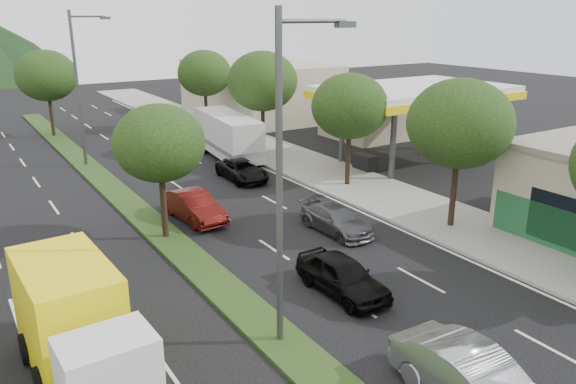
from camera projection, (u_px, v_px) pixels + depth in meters
sidewalk_right at (307, 165)px, 37.57m from camera, size 5.00×90.00×0.15m
median at (107, 183)px, 33.65m from camera, size 1.60×56.00×0.12m
gas_canopy at (414, 95)px, 37.06m from camera, size 12.20×8.20×5.25m
bldg_right_far at (258, 89)px, 55.67m from camera, size 10.00×16.00×5.20m
tree_r_b at (460, 124)px, 25.33m from camera, size 4.80×4.80×6.94m
tree_r_c at (350, 106)px, 31.87m from camera, size 4.40×4.40×6.48m
tree_r_d at (262, 81)px, 39.79m from camera, size 5.00×5.00×7.17m
tree_r_e at (205, 73)px, 47.94m from camera, size 4.60×4.60×6.71m
tree_med_near at (159, 143)px, 24.26m from camera, size 4.00×4.00×6.02m
tree_med_far at (46, 76)px, 45.04m from camera, size 4.80×4.80×6.94m
streetlight_near at (285, 169)px, 15.95m from camera, size 2.60×0.25×10.00m
streetlight_mid at (80, 82)px, 36.10m from camera, size 2.60×0.25×10.00m
sedan_silver at (475, 382)px, 14.36m from camera, size 1.77×4.90×1.61m
car_queue_a at (342, 276)px, 20.37m from camera, size 1.75×4.19×1.42m
car_queue_b at (336, 219)px, 26.19m from camera, size 1.83×4.25×1.22m
car_queue_c at (194, 206)px, 27.64m from camera, size 1.87×4.48×1.44m
car_queue_d at (242, 170)px, 34.41m from camera, size 2.17×4.43×1.21m
box_truck at (77, 329)px, 15.43m from camera, size 2.78×6.60×3.21m
motorhome at (228, 135)px, 39.12m from camera, size 3.35×8.32×3.11m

